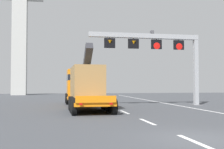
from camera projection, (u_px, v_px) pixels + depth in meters
name	position (u px, v px, depth m)	size (l,w,h in m)	color
ground	(197.00, 138.00, 10.57)	(112.00, 112.00, 0.00)	#424449
lane_markings	(96.00, 100.00, 36.68)	(0.20, 67.91, 0.01)	silver
edge_line_right	(197.00, 109.00, 23.50)	(0.20, 63.00, 0.01)	silver
overhead_lane_gantry	(159.00, 48.00, 26.92)	(11.08, 0.90, 7.23)	#9EA0A5
heavy_haul_truck_orange	(83.00, 85.00, 25.98)	(3.22, 14.10, 5.30)	orange
bridge_pylon_distant	(20.00, 13.00, 55.62)	(9.00, 2.00, 31.75)	#B7B7B2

